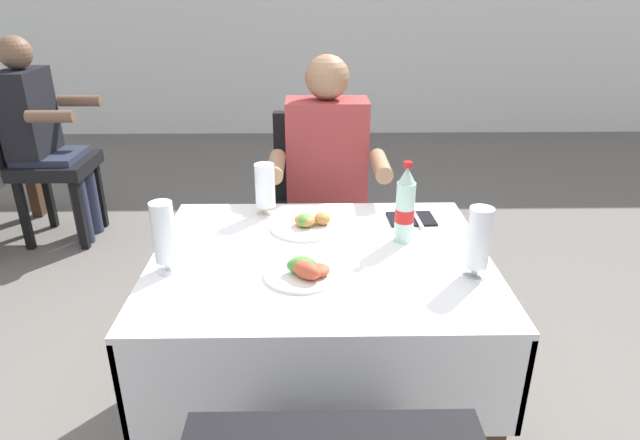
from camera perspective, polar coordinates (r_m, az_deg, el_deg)
The scene contains 13 objects.
ground_plane at distance 2.20m, azimuth -2.48°, elevation -20.96°, with size 11.00×11.00×0.00m, color #66605B.
main_dining_table at distance 1.87m, azimuth 0.05°, elevation -8.22°, with size 1.09×0.89×0.72m.
chair_far_diner_seat at distance 2.61m, azimuth -0.27°, elevation 1.53°, with size 0.44×0.50×0.97m.
seated_diner_far at distance 2.46m, azimuth 0.74°, elevation 3.97°, with size 0.50×0.46×1.26m.
plate_near_camera at distance 1.64m, azimuth -1.67°, elevation -5.34°, with size 0.23×0.23×0.06m.
plate_far_diner at distance 1.96m, azimuth -1.39°, elevation -0.40°, with size 0.24×0.24×0.06m.
beer_glass_left at distance 1.67m, azimuth 16.16°, elevation -2.30°, with size 0.07×0.07×0.22m.
beer_glass_middle at distance 1.70m, azimuth -15.95°, elevation -1.64°, with size 0.07×0.07×0.23m.
beer_glass_right at distance 2.06m, azimuth -5.75°, elevation 3.33°, with size 0.08×0.08×0.20m.
cola_bottle_primary at distance 1.85m, azimuth 8.86°, elevation 1.37°, with size 0.07×0.07×0.28m.
napkin_cutlery_set at distance 2.06m, azimuth 9.50°, elevation 0.15°, with size 0.18×0.19×0.01m.
background_chair_right at distance 3.80m, azimuth -27.30°, elevation 6.01°, with size 0.50×0.44×0.97m.
background_patron at distance 3.74m, azimuth -27.07°, elevation 8.33°, with size 0.46×0.50×1.26m.
Camera 1 is at (0.06, -1.56, 1.54)m, focal length 30.68 mm.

